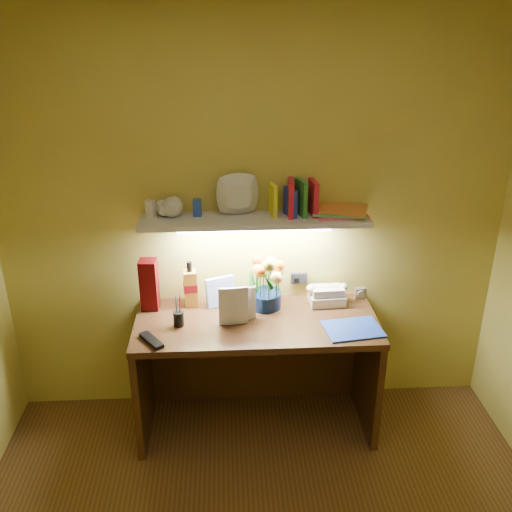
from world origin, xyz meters
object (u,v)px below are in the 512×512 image
at_px(telephone, 327,294).
at_px(desk_clock, 360,293).
at_px(desk, 256,374).
at_px(whisky_bottle, 190,284).
at_px(flower_bouquet, 266,282).

distance_m(telephone, desk_clock, 0.22).
relative_size(desk, telephone, 6.67).
distance_m(desk, whisky_bottle, 0.68).
height_order(flower_bouquet, whisky_bottle, flower_bouquet).
bearing_deg(telephone, flower_bouquet, -179.05).
bearing_deg(whisky_bottle, desk_clock, 1.46).
bearing_deg(whisky_bottle, flower_bouquet, -5.92).
height_order(desk_clock, whisky_bottle, whisky_bottle).
xyz_separation_m(desk, desk_clock, (0.66, 0.23, 0.41)).
distance_m(desk, flower_bouquet, 0.57).
relative_size(desk, desk_clock, 20.28).
height_order(desk, flower_bouquet, flower_bouquet).
xyz_separation_m(desk, whisky_bottle, (-0.38, 0.21, 0.52)).
bearing_deg(telephone, whisky_bottle, 175.68).
xyz_separation_m(desk_clock, whisky_bottle, (-1.04, -0.03, 0.11)).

